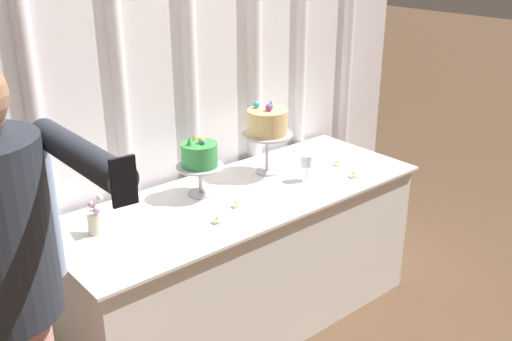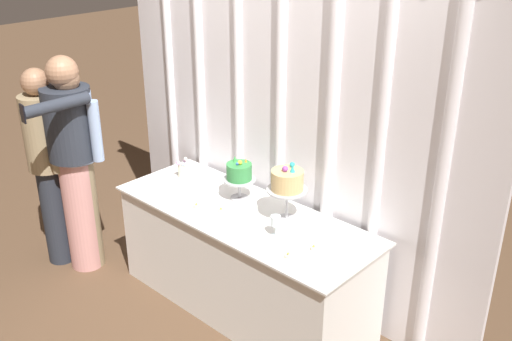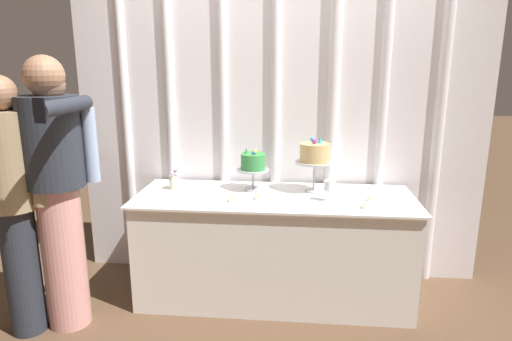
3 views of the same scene
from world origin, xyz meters
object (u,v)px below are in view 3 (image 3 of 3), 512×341
at_px(tealight_far_right, 369,199).
at_px(guest_man_dark_suit, 60,191).
at_px(wine_glass, 328,186).
at_px(tealight_far_left, 230,200).
at_px(guest_girl_blue_dress, 56,185).
at_px(tealight_near_left, 256,198).
at_px(cake_display_nearleft, 253,164).
at_px(flower_vase, 174,180).
at_px(guest_man_pink_jacket, 12,197).
at_px(cake_table, 274,247).
at_px(tealight_near_right, 364,207).
at_px(cake_display_nearright, 315,154).

bearing_deg(tealight_far_right, guest_man_dark_suit, -168.18).
distance_m(wine_glass, tealight_far_left, 0.66).
bearing_deg(guest_girl_blue_dress, tealight_near_left, 17.99).
relative_size(cake_display_nearleft, tealight_far_right, 7.76).
height_order(flower_vase, guest_girl_blue_dress, guest_girl_blue_dress).
bearing_deg(guest_man_pink_jacket, guest_man_dark_suit, 27.92).
height_order(wine_glass, guest_girl_blue_dress, guest_girl_blue_dress).
bearing_deg(cake_table, guest_girl_blue_dress, -159.84).
bearing_deg(tealight_near_left, tealight_near_right, -9.96).
height_order(flower_vase, tealight_near_left, flower_vase).
height_order(cake_display_nearright, flower_vase, cake_display_nearright).
bearing_deg(cake_table, tealight_far_right, -4.40).
bearing_deg(tealight_near_right, flower_vase, 166.74).
distance_m(cake_display_nearleft, tealight_near_left, 0.29).
distance_m(tealight_far_right, guest_man_dark_suit, 1.99).
relative_size(cake_display_nearright, guest_girl_blue_dress, 0.23).
height_order(cake_display_nearright, guest_man_dark_suit, guest_man_dark_suit).
distance_m(cake_display_nearright, tealight_far_right, 0.48).
height_order(tealight_near_right, guest_man_dark_suit, guest_man_dark_suit).
relative_size(cake_display_nearleft, guest_man_pink_jacket, 0.20).
bearing_deg(tealight_far_left, tealight_far_right, 7.26).
bearing_deg(wine_glass, cake_display_nearright, 112.76).
relative_size(cake_table, wine_glass, 13.72).
relative_size(flower_vase, guest_girl_blue_dress, 0.10).
bearing_deg(wine_glass, cake_display_nearleft, 158.01).
relative_size(cake_display_nearright, tealight_far_left, 9.27).
bearing_deg(guest_girl_blue_dress, tealight_far_right, 12.47).
height_order(cake_display_nearright, tealight_near_left, cake_display_nearright).
distance_m(cake_display_nearleft, tealight_far_right, 0.84).
xyz_separation_m(cake_display_nearleft, cake_display_nearright, (0.44, -0.00, 0.08)).
distance_m(wine_glass, guest_man_dark_suit, 1.71).
relative_size(guest_man_dark_suit, guest_girl_blue_dress, 0.96).
bearing_deg(flower_vase, guest_girl_blue_dress, -134.59).
distance_m(tealight_near_left, tealight_near_right, 0.71).
xyz_separation_m(cake_display_nearright, wine_glass, (0.09, -0.21, -0.17)).
bearing_deg(wine_glass, cake_table, 167.25).
bearing_deg(wine_glass, tealight_far_right, 6.74).
bearing_deg(tealight_near_left, tealight_far_right, 3.35).
bearing_deg(guest_man_pink_jacket, cake_display_nearleft, 27.35).
bearing_deg(guest_girl_blue_dress, flower_vase, 45.41).
bearing_deg(flower_vase, cake_display_nearleft, 3.48).
bearing_deg(tealight_near_left, cake_table, 38.48).
xyz_separation_m(cake_table, guest_man_pink_jacket, (-1.53, -0.58, 0.51)).
bearing_deg(guest_girl_blue_dress, wine_glass, 13.41).
bearing_deg(tealight_far_left, guest_man_dark_suit, -164.16).
height_order(cake_display_nearleft, tealight_near_left, cake_display_nearleft).
bearing_deg(cake_display_nearright, cake_display_nearleft, 179.88).
distance_m(tealight_near_left, tealight_far_right, 0.76).
distance_m(cake_display_nearleft, guest_man_pink_jacket, 1.54).
relative_size(cake_display_nearleft, tealight_near_left, 7.46).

